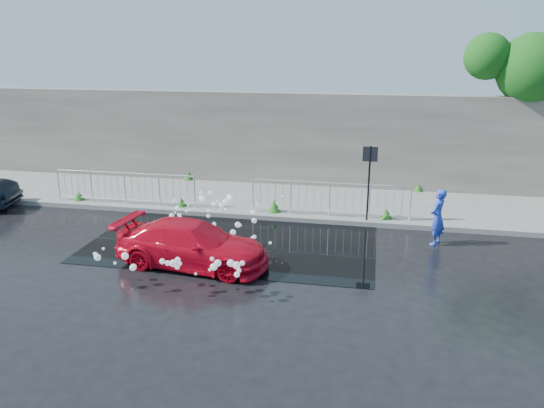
% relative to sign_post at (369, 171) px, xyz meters
% --- Properties ---
extents(ground, '(90.00, 90.00, 0.00)m').
position_rel_sign_post_xyz_m(ground, '(-4.20, -3.10, -1.72)').
color(ground, black).
rests_on(ground, ground).
extents(pavement, '(30.00, 4.00, 0.15)m').
position_rel_sign_post_xyz_m(pavement, '(-4.20, 1.90, -1.65)').
color(pavement, '#60615C').
rests_on(pavement, ground).
extents(curb, '(30.00, 0.25, 0.16)m').
position_rel_sign_post_xyz_m(curb, '(-4.20, -0.10, -1.64)').
color(curb, '#60615C').
rests_on(curb, ground).
extents(retaining_wall, '(30.00, 0.60, 3.50)m').
position_rel_sign_post_xyz_m(retaining_wall, '(-4.20, 4.10, 0.18)').
color(retaining_wall, '#59534B').
rests_on(retaining_wall, pavement).
extents(puddle, '(8.00, 5.00, 0.01)m').
position_rel_sign_post_xyz_m(puddle, '(-3.70, -2.10, -1.72)').
color(puddle, black).
rests_on(puddle, ground).
extents(sign_post, '(0.45, 0.06, 2.50)m').
position_rel_sign_post_xyz_m(sign_post, '(0.00, 0.00, 0.00)').
color(sign_post, black).
rests_on(sign_post, ground).
extents(tree, '(4.75, 2.44, 6.14)m').
position_rel_sign_post_xyz_m(tree, '(5.45, 4.32, 3.04)').
color(tree, '#332114').
rests_on(tree, ground).
extents(railing_left, '(5.05, 0.05, 1.10)m').
position_rel_sign_post_xyz_m(railing_left, '(-8.20, 0.25, -0.99)').
color(railing_left, silver).
rests_on(railing_left, pavement).
extents(railing_right, '(5.05, 0.05, 1.10)m').
position_rel_sign_post_xyz_m(railing_right, '(-1.20, 0.25, -0.99)').
color(railing_right, silver).
rests_on(railing_right, pavement).
extents(weeds, '(12.17, 3.93, 0.40)m').
position_rel_sign_post_xyz_m(weeds, '(-4.34, 1.34, -1.41)').
color(weeds, '#1F5316').
rests_on(weeds, pavement).
extents(water_spray, '(3.60, 5.19, 1.02)m').
position_rel_sign_post_xyz_m(water_spray, '(-4.28, -3.30, -1.04)').
color(water_spray, white).
rests_on(water_spray, ground).
extents(red_car, '(4.09, 2.02, 1.14)m').
position_rel_sign_post_xyz_m(red_car, '(-4.27, -4.05, -1.15)').
color(red_car, red).
rests_on(red_car, ground).
extents(person, '(0.60, 0.70, 1.61)m').
position_rel_sign_post_xyz_m(person, '(1.95, -1.30, -0.92)').
color(person, blue).
rests_on(person, ground).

